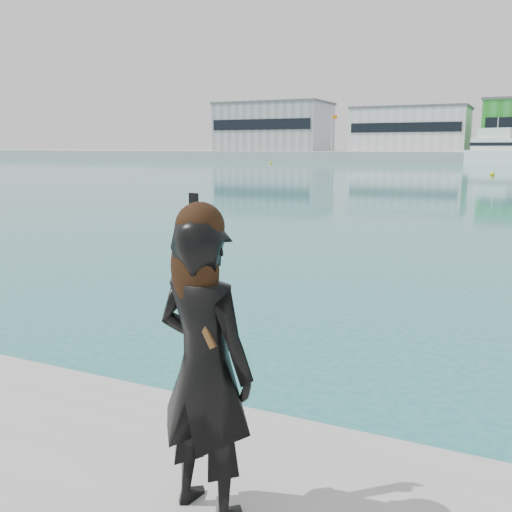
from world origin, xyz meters
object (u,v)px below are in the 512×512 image
at_px(buoy_far, 271,163).
at_px(woman, 204,360).
at_px(motor_yacht, 504,150).
at_px(buoy_near, 492,176).

bearing_deg(buoy_far, woman, -66.45).
bearing_deg(buoy_far, motor_yacht, 24.58).
relative_size(buoy_near, buoy_far, 1.00).
bearing_deg(buoy_near, buoy_far, 141.29).
xyz_separation_m(buoy_near, buoy_far, (-38.97, 31.23, 0.00)).
distance_m(buoy_near, buoy_far, 49.94).
xyz_separation_m(buoy_far, woman, (40.59, -93.13, 1.76)).
distance_m(buoy_far, woman, 101.61).
height_order(motor_yacht, buoy_near, motor_yacht).
height_order(motor_yacht, buoy_far, motor_yacht).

